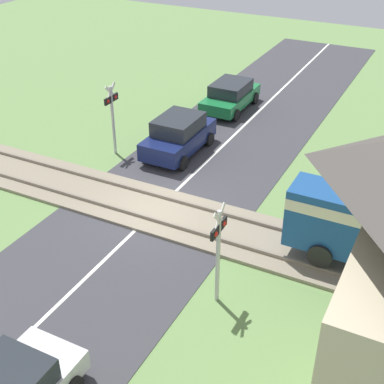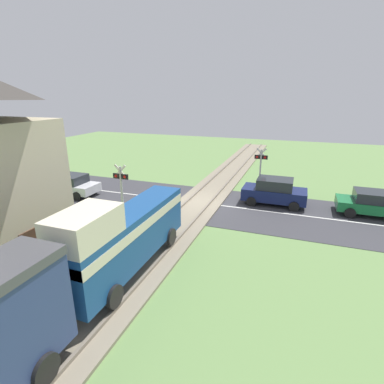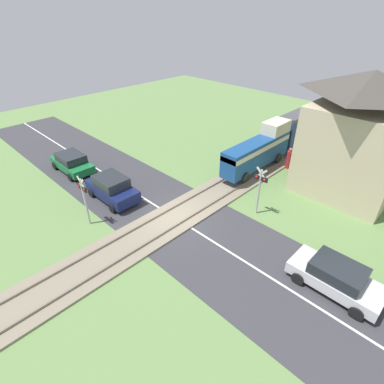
% 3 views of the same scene
% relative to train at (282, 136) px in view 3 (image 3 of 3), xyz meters
% --- Properties ---
extents(ground_plane, '(60.00, 60.00, 0.00)m').
position_rel_train_xyz_m(ground_plane, '(0.00, -11.85, -1.86)').
color(ground_plane, '#66894C').
extents(road_surface, '(48.00, 6.40, 0.02)m').
position_rel_train_xyz_m(road_surface, '(0.00, -11.85, -1.84)').
color(road_surface, '#38383D').
rests_on(road_surface, ground_plane).
extents(track_bed, '(2.80, 48.00, 0.24)m').
position_rel_train_xyz_m(track_bed, '(0.00, -11.85, -1.79)').
color(track_bed, gray).
rests_on(track_bed, ground_plane).
extents(train, '(1.58, 13.58, 3.18)m').
position_rel_train_xyz_m(train, '(0.00, 0.00, 0.00)').
color(train, navy).
rests_on(train, track_bed).
extents(car_near_crossing, '(3.88, 1.93, 1.66)m').
position_rel_train_xyz_m(car_near_crossing, '(-4.43, -13.29, -1.00)').
color(car_near_crossing, '#141E4C').
rests_on(car_near_crossing, ground_plane).
extents(car_far_side, '(3.97, 1.91, 1.43)m').
position_rel_train_xyz_m(car_far_side, '(8.96, -10.41, -1.10)').
color(car_far_side, silver).
rests_on(car_far_side, ground_plane).
extents(car_behind_queue, '(3.94, 1.90, 1.43)m').
position_rel_train_xyz_m(car_behind_queue, '(-9.96, -13.29, -1.10)').
color(car_behind_queue, '#197038').
rests_on(car_behind_queue, ground_plane).
extents(crossing_signal_west_approach, '(0.90, 0.18, 3.12)m').
position_rel_train_xyz_m(crossing_signal_west_approach, '(-3.18, -15.71, 0.14)').
color(crossing_signal_west_approach, '#B7B7B7').
rests_on(crossing_signal_west_approach, ground_plane).
extents(crossing_signal_east_approach, '(0.90, 0.18, 3.12)m').
position_rel_train_xyz_m(crossing_signal_east_approach, '(3.18, -7.98, 0.14)').
color(crossing_signal_east_approach, '#B7B7B7').
rests_on(crossing_signal_east_approach, ground_plane).
extents(station_building, '(6.22, 4.79, 7.91)m').
position_rel_train_xyz_m(station_building, '(5.87, -1.93, 1.99)').
color(station_building, '#C6B793').
rests_on(station_building, ground_plane).
extents(pedestrian_by_station, '(0.42, 0.42, 1.68)m').
position_rel_train_xyz_m(pedestrian_by_station, '(1.52, -1.21, -1.09)').
color(pedestrian_by_station, '#B2282D').
rests_on(pedestrian_by_station, ground_plane).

